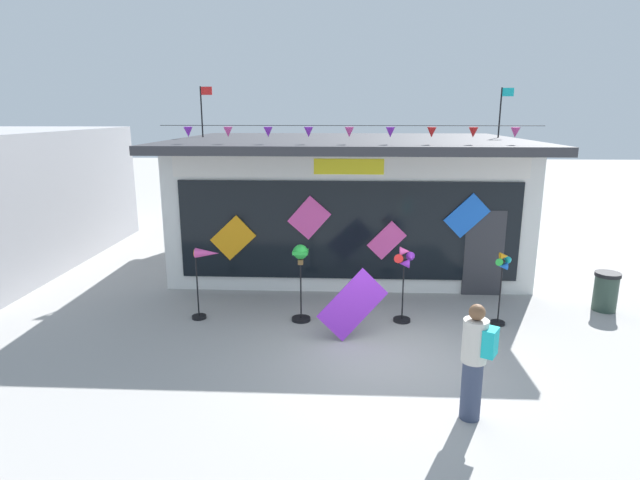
{
  "coord_description": "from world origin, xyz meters",
  "views": [
    {
      "loc": [
        -0.78,
        -8.45,
        4.14
      ],
      "look_at": [
        -1.3,
        2.33,
        1.5
      ],
      "focal_mm": 29.26,
      "sensor_mm": 36.0,
      "label": 1
    }
  ],
  "objects_px": {
    "kite_shop_building": "(348,199)",
    "wind_spinner_far_left": "(205,267)",
    "wind_spinner_center_left": "(404,272)",
    "wind_spinner_center_right": "(502,278)",
    "person_near_camera": "(475,360)",
    "display_kite_on_ground": "(352,305)",
    "trash_bin": "(606,291)",
    "wind_spinner_left": "(301,268)"
  },
  "relations": [
    {
      "from": "kite_shop_building",
      "to": "display_kite_on_ground",
      "type": "height_order",
      "value": "kite_shop_building"
    },
    {
      "from": "kite_shop_building",
      "to": "wind_spinner_far_left",
      "type": "xyz_separation_m",
      "value": [
        -2.89,
        -4.68,
        -0.66
      ]
    },
    {
      "from": "display_kite_on_ground",
      "to": "wind_spinner_left",
      "type": "bearing_deg",
      "value": 141.9
    },
    {
      "from": "kite_shop_building",
      "to": "person_near_camera",
      "type": "xyz_separation_m",
      "value": [
        1.71,
        -8.08,
        -0.87
      ]
    },
    {
      "from": "wind_spinner_center_left",
      "to": "trash_bin",
      "type": "distance_m",
      "value": 4.53
    },
    {
      "from": "wind_spinner_center_left",
      "to": "wind_spinner_center_right",
      "type": "relative_size",
      "value": 1.05
    },
    {
      "from": "wind_spinner_left",
      "to": "person_near_camera",
      "type": "height_order",
      "value": "person_near_camera"
    },
    {
      "from": "wind_spinner_far_left",
      "to": "trash_bin",
      "type": "xyz_separation_m",
      "value": [
        8.4,
        0.88,
        -0.67
      ]
    },
    {
      "from": "wind_spinner_left",
      "to": "wind_spinner_center_left",
      "type": "relative_size",
      "value": 1.01
    },
    {
      "from": "wind_spinner_far_left",
      "to": "person_near_camera",
      "type": "bearing_deg",
      "value": -36.44
    },
    {
      "from": "wind_spinner_left",
      "to": "person_near_camera",
      "type": "bearing_deg",
      "value": -51.9
    },
    {
      "from": "wind_spinner_far_left",
      "to": "wind_spinner_left",
      "type": "bearing_deg",
      "value": -0.27
    },
    {
      "from": "wind_spinner_far_left",
      "to": "wind_spinner_center_right",
      "type": "distance_m",
      "value": 5.91
    },
    {
      "from": "wind_spinner_center_right",
      "to": "wind_spinner_center_left",
      "type": "bearing_deg",
      "value": 178.09
    },
    {
      "from": "person_near_camera",
      "to": "trash_bin",
      "type": "distance_m",
      "value": 5.74
    },
    {
      "from": "kite_shop_building",
      "to": "display_kite_on_ground",
      "type": "distance_m",
      "value": 5.61
    },
    {
      "from": "wind_spinner_far_left",
      "to": "display_kite_on_ground",
      "type": "distance_m",
      "value": 3.12
    },
    {
      "from": "kite_shop_building",
      "to": "wind_spinner_center_left",
      "type": "xyz_separation_m",
      "value": [
        1.11,
        -4.67,
        -0.7
      ]
    },
    {
      "from": "trash_bin",
      "to": "kite_shop_building",
      "type": "bearing_deg",
      "value": 145.37
    },
    {
      "from": "kite_shop_building",
      "to": "wind_spinner_far_left",
      "type": "height_order",
      "value": "kite_shop_building"
    },
    {
      "from": "wind_spinner_center_right",
      "to": "wind_spinner_left",
      "type": "bearing_deg",
      "value": 179.41
    },
    {
      "from": "wind_spinner_center_left",
      "to": "display_kite_on_ground",
      "type": "bearing_deg",
      "value": -140.88
    },
    {
      "from": "wind_spinner_center_left",
      "to": "person_near_camera",
      "type": "xyz_separation_m",
      "value": [
        0.6,
        -3.41,
        -0.17
      ]
    },
    {
      "from": "wind_spinner_center_right",
      "to": "person_near_camera",
      "type": "relative_size",
      "value": 0.9
    },
    {
      "from": "wind_spinner_far_left",
      "to": "display_kite_on_ground",
      "type": "relative_size",
      "value": 1.21
    },
    {
      "from": "wind_spinner_far_left",
      "to": "trash_bin",
      "type": "height_order",
      "value": "wind_spinner_far_left"
    },
    {
      "from": "kite_shop_building",
      "to": "display_kite_on_ground",
      "type": "relative_size",
      "value": 7.29
    },
    {
      "from": "person_near_camera",
      "to": "display_kite_on_ground",
      "type": "bearing_deg",
      "value": -117.36
    },
    {
      "from": "person_near_camera",
      "to": "wind_spinner_center_right",
      "type": "bearing_deg",
      "value": -170.9
    },
    {
      "from": "wind_spinner_center_right",
      "to": "trash_bin",
      "type": "relative_size",
      "value": 1.79
    },
    {
      "from": "wind_spinner_center_right",
      "to": "person_near_camera",
      "type": "height_order",
      "value": "person_near_camera"
    },
    {
      "from": "wind_spinner_left",
      "to": "trash_bin",
      "type": "distance_m",
      "value": 6.56
    },
    {
      "from": "wind_spinner_center_right",
      "to": "person_near_camera",
      "type": "distance_m",
      "value": 3.59
    },
    {
      "from": "wind_spinner_left",
      "to": "person_near_camera",
      "type": "xyz_separation_m",
      "value": [
        2.66,
        -3.39,
        -0.24
      ]
    },
    {
      "from": "wind_spinner_far_left",
      "to": "person_near_camera",
      "type": "height_order",
      "value": "person_near_camera"
    },
    {
      "from": "trash_bin",
      "to": "wind_spinner_far_left",
      "type": "bearing_deg",
      "value": -174.04
    },
    {
      "from": "person_near_camera",
      "to": "display_kite_on_ground",
      "type": "relative_size",
      "value": 1.35
    },
    {
      "from": "person_near_camera",
      "to": "trash_bin",
      "type": "bearing_deg",
      "value": 168.75
    },
    {
      "from": "kite_shop_building",
      "to": "wind_spinner_left",
      "type": "height_order",
      "value": "kite_shop_building"
    },
    {
      "from": "wind_spinner_far_left",
      "to": "wind_spinner_center_right",
      "type": "height_order",
      "value": "wind_spinner_center_right"
    },
    {
      "from": "kite_shop_building",
      "to": "wind_spinner_left",
      "type": "distance_m",
      "value": 4.83
    },
    {
      "from": "kite_shop_building",
      "to": "wind_spinner_far_left",
      "type": "relative_size",
      "value": 6.04
    }
  ]
}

